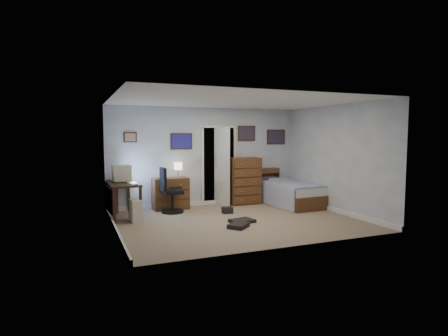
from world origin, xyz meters
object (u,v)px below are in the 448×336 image
at_px(computer_desk, 118,191).
at_px(tall_dresser, 244,181).
at_px(office_chair, 170,195).
at_px(low_dresser, 170,193).
at_px(bed, 289,193).

xyz_separation_m(computer_desk, tall_dresser, (3.26, 0.46, 0.02)).
xyz_separation_m(office_chair, tall_dresser, (2.08, 0.42, 0.20)).
bearing_deg(office_chair, computer_desk, 178.78).
xyz_separation_m(office_chair, low_dresser, (0.12, 0.44, -0.03)).
bearing_deg(computer_desk, low_dresser, 17.20).
xyz_separation_m(low_dresser, tall_dresser, (1.96, -0.02, 0.23)).
bearing_deg(bed, computer_desk, 174.84).
bearing_deg(computer_desk, office_chair, -1.28).
bearing_deg(bed, office_chair, 173.48).
distance_m(low_dresser, tall_dresser, 1.97).
height_order(computer_desk, low_dresser, computer_desk).
height_order(computer_desk, bed, computer_desk).
bearing_deg(low_dresser, bed, -12.49).
relative_size(computer_desk, office_chair, 1.29).
xyz_separation_m(computer_desk, office_chair, (1.17, 0.04, -0.18)).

